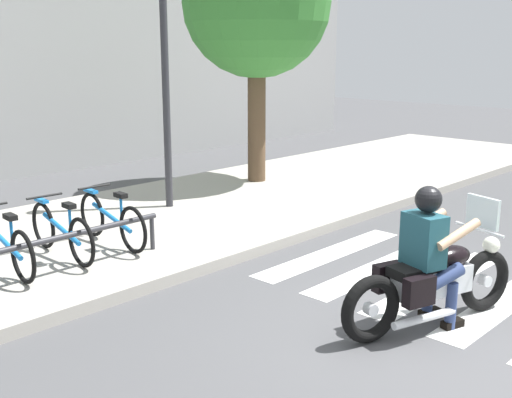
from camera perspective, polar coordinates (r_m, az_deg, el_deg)
ground_plane at (r=6.46m, az=16.89°, el=-12.17°), size 48.00×48.00×0.00m
sidewalk at (r=9.73m, az=-11.52°, el=-2.63°), size 24.00×4.40×0.15m
crosswalk_stripe_2 at (r=7.59m, az=21.55°, el=-8.57°), size 2.80×0.40×0.01m
crosswalk_stripe_3 at (r=7.89m, az=16.16°, el=-7.29°), size 2.80×0.40×0.01m
crosswalk_stripe_4 at (r=8.26m, az=11.23°, el=-6.07°), size 2.80×0.40×0.01m
crosswalk_stripe_5 at (r=8.68m, az=6.77°, el=-4.91°), size 2.80×0.40×0.01m
motorcycle at (r=6.57m, az=15.70°, el=-7.19°), size 2.15×0.91×1.26m
rider at (r=6.40m, az=15.41°, el=-4.21°), size 0.73×0.66×1.46m
bicycle_2 at (r=7.97m, az=-21.84°, el=-3.80°), size 0.48×1.67×0.75m
bicycle_3 at (r=8.29m, az=-17.21°, el=-2.80°), size 0.48×1.66×0.75m
bicycle_4 at (r=8.65m, az=-12.95°, el=-1.84°), size 0.48×1.68×0.75m
bike_rack at (r=7.47m, az=-20.09°, el=-4.22°), size 3.56×0.07×0.49m
street_lamp at (r=10.35m, az=-8.25°, el=12.29°), size 0.28×0.28×4.17m
tree_near_rack at (r=12.39m, az=0.06°, el=17.22°), size 2.82×2.82×4.98m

